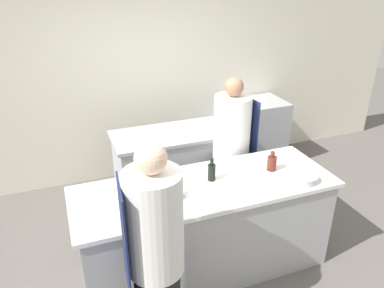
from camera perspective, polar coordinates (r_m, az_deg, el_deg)
name	(u,v)px	position (r m, az deg, el deg)	size (l,w,h in m)	color
ground_plane	(204,265)	(3.92, 1.91, -18.00)	(16.00, 16.00, 0.00)	#605B56
wall_back	(144,75)	(5.05, -7.33, 10.34)	(8.00, 0.06, 2.80)	silver
prep_counter	(205,227)	(3.61, 2.02, -12.58)	(2.37, 0.83, 0.94)	#A8AAAF
pass_counter	(181,166)	(4.62, -1.75, -3.42)	(1.60, 0.68, 0.94)	#A8AAAF
oven_range	(252,133)	(5.57, 9.20, 1.63)	(0.88, 0.62, 0.96)	#A8AAAF
chef_at_prep_near	(156,260)	(2.68, -5.58, -17.18)	(0.41, 0.39, 1.76)	black
chef_at_stove	(231,152)	(4.16, 5.99, -1.26)	(0.43, 0.41, 1.68)	black
bottle_olive_oil	(155,197)	(2.99, -5.68, -8.10)	(0.07, 0.07, 0.28)	silver
bottle_vinegar	(212,172)	(3.39, 3.01, -4.23)	(0.07, 0.07, 0.22)	black
bottle_wine	(272,163)	(3.63, 12.06, -2.82)	(0.09, 0.09, 0.19)	#5B2319
bowl_mixing_large	(173,193)	(3.19, -2.95, -7.48)	(0.21, 0.21, 0.05)	#B7BABC
bowl_prep_small	(303,177)	(3.55, 16.57, -4.90)	(0.26, 0.26, 0.06)	#B7BABC
cutting_board	(250,173)	(3.56, 8.77, -4.36)	(0.31, 0.24, 0.01)	white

